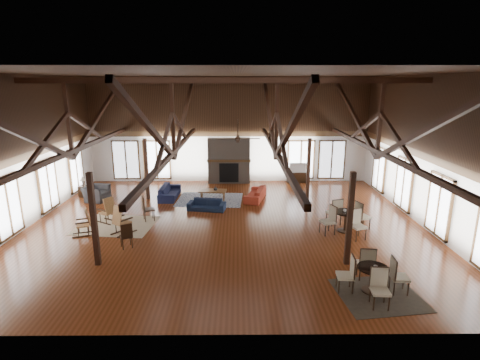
{
  "coord_description": "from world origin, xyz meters",
  "views": [
    {
      "loc": [
        0.48,
        -14.49,
        5.68
      ],
      "look_at": [
        0.59,
        1.0,
        1.62
      ],
      "focal_mm": 28.0,
      "sensor_mm": 36.0,
      "label": 1
    }
  ],
  "objects_px": {
    "sofa_navy_left": "(170,192)",
    "armchair": "(96,193)",
    "cafe_table_far": "(346,218)",
    "tv_console": "(297,177)",
    "coffee_table": "(213,191)",
    "cafe_table_near": "(372,275)",
    "sofa_navy_front": "(207,205)",
    "sofa_orange": "(255,194)"
  },
  "relations": [
    {
      "from": "sofa_navy_left",
      "to": "armchair",
      "type": "height_order",
      "value": "armchair"
    },
    {
      "from": "cafe_table_far",
      "to": "tv_console",
      "type": "xyz_separation_m",
      "value": [
        -0.73,
        7.53,
        -0.26
      ]
    },
    {
      "from": "coffee_table",
      "to": "cafe_table_near",
      "type": "xyz_separation_m",
      "value": [
        4.96,
        -8.45,
        0.07
      ]
    },
    {
      "from": "sofa_navy_left",
      "to": "cafe_table_near",
      "type": "height_order",
      "value": "cafe_table_near"
    },
    {
      "from": "sofa_navy_front",
      "to": "cafe_table_far",
      "type": "distance_m",
      "value": 6.2
    },
    {
      "from": "sofa_navy_left",
      "to": "cafe_table_near",
      "type": "xyz_separation_m",
      "value": [
        7.18,
        -8.88,
        0.21
      ]
    },
    {
      "from": "coffee_table",
      "to": "cafe_table_near",
      "type": "distance_m",
      "value": 9.8
    },
    {
      "from": "armchair",
      "to": "coffee_table",
      "type": "bearing_deg",
      "value": -78.33
    },
    {
      "from": "armchair",
      "to": "sofa_navy_left",
      "type": "bearing_deg",
      "value": -71.12
    },
    {
      "from": "tv_console",
      "to": "sofa_navy_left",
      "type": "bearing_deg",
      "value": -156.36
    },
    {
      "from": "armchair",
      "to": "sofa_orange",
      "type": "bearing_deg",
      "value": -77.64
    },
    {
      "from": "tv_console",
      "to": "cafe_table_near",
      "type": "bearing_deg",
      "value": -88.84
    },
    {
      "from": "sofa_orange",
      "to": "tv_console",
      "type": "height_order",
      "value": "tv_console"
    },
    {
      "from": "sofa_navy_front",
      "to": "sofa_navy_left",
      "type": "height_order",
      "value": "sofa_navy_left"
    },
    {
      "from": "sofa_orange",
      "to": "coffee_table",
      "type": "xyz_separation_m",
      "value": [
        -2.11,
        -0.11,
        0.16
      ]
    },
    {
      "from": "sofa_navy_left",
      "to": "sofa_orange",
      "type": "height_order",
      "value": "sofa_navy_left"
    },
    {
      "from": "sofa_navy_front",
      "to": "cafe_table_near",
      "type": "distance_m",
      "value": 8.65
    },
    {
      "from": "sofa_navy_front",
      "to": "cafe_table_far",
      "type": "xyz_separation_m",
      "value": [
        5.64,
        -2.56,
        0.31
      ]
    },
    {
      "from": "sofa_orange",
      "to": "cafe_table_near",
      "type": "relative_size",
      "value": 0.99
    },
    {
      "from": "coffee_table",
      "to": "sofa_navy_left",
      "type": "bearing_deg",
      "value": 175.05
    },
    {
      "from": "sofa_orange",
      "to": "armchair",
      "type": "height_order",
      "value": "armchair"
    },
    {
      "from": "sofa_navy_front",
      "to": "tv_console",
      "type": "relative_size",
      "value": 1.46
    },
    {
      "from": "coffee_table",
      "to": "tv_console",
      "type": "height_order",
      "value": "tv_console"
    },
    {
      "from": "armchair",
      "to": "tv_console",
      "type": "bearing_deg",
      "value": -60.17
    },
    {
      "from": "sofa_navy_front",
      "to": "cafe_table_near",
      "type": "xyz_separation_m",
      "value": [
        5.15,
        -6.94,
        0.27
      ]
    },
    {
      "from": "cafe_table_near",
      "to": "cafe_table_far",
      "type": "distance_m",
      "value": 4.41
    },
    {
      "from": "sofa_navy_front",
      "to": "coffee_table",
      "type": "distance_m",
      "value": 1.53
    },
    {
      "from": "sofa_orange",
      "to": "armchair",
      "type": "xyz_separation_m",
      "value": [
        -7.85,
        -0.15,
        0.08
      ]
    },
    {
      "from": "sofa_orange",
      "to": "cafe_table_near",
      "type": "xyz_separation_m",
      "value": [
        2.85,
        -8.55,
        0.23
      ]
    },
    {
      "from": "sofa_orange",
      "to": "armchair",
      "type": "bearing_deg",
      "value": -73.81
    },
    {
      "from": "sofa_navy_front",
      "to": "sofa_orange",
      "type": "height_order",
      "value": "sofa_orange"
    },
    {
      "from": "sofa_navy_front",
      "to": "armchair",
      "type": "height_order",
      "value": "armchair"
    },
    {
      "from": "sofa_orange",
      "to": "cafe_table_near",
      "type": "bearing_deg",
      "value": 33.56
    },
    {
      "from": "sofa_navy_left",
      "to": "tv_console",
      "type": "height_order",
      "value": "sofa_navy_left"
    },
    {
      "from": "sofa_navy_front",
      "to": "cafe_table_far",
      "type": "bearing_deg",
      "value": -14.59
    },
    {
      "from": "sofa_navy_left",
      "to": "armchair",
      "type": "distance_m",
      "value": 3.55
    },
    {
      "from": "sofa_navy_front",
      "to": "tv_console",
      "type": "xyz_separation_m",
      "value": [
        4.91,
        4.97,
        0.04
      ]
    },
    {
      "from": "armchair",
      "to": "cafe_table_near",
      "type": "xyz_separation_m",
      "value": [
        10.7,
        -8.41,
        0.15
      ]
    },
    {
      "from": "cafe_table_near",
      "to": "tv_console",
      "type": "xyz_separation_m",
      "value": [
        -0.24,
        11.91,
        -0.22
      ]
    },
    {
      "from": "coffee_table",
      "to": "cafe_table_near",
      "type": "height_order",
      "value": "cafe_table_near"
    },
    {
      "from": "sofa_navy_front",
      "to": "cafe_table_near",
      "type": "relative_size",
      "value": 0.86
    },
    {
      "from": "armchair",
      "to": "cafe_table_near",
      "type": "distance_m",
      "value": 13.61
    }
  ]
}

